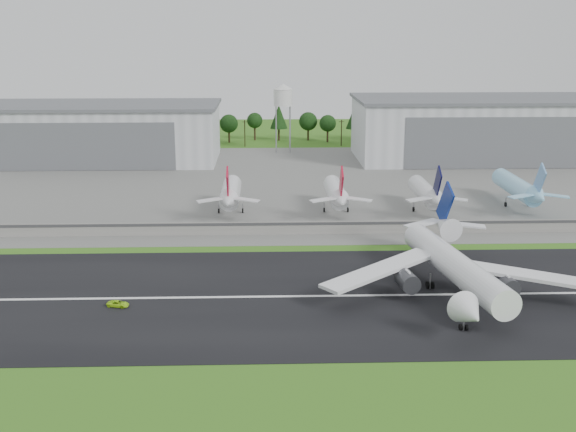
{
  "coord_description": "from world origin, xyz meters",
  "views": [
    {
      "loc": [
        -13.0,
        -126.45,
        52.68
      ],
      "look_at": [
        -7.58,
        40.0,
        9.0
      ],
      "focal_mm": 45.0,
      "sensor_mm": 36.0,
      "label": 1
    }
  ],
  "objects_px": {
    "parked_jet_red_a": "(230,194)",
    "parked_jet_navy": "(427,193)",
    "main_airliner": "(455,273)",
    "parked_jet_red_b": "(337,194)",
    "parked_jet_skyblue": "(520,188)",
    "ground_vehicle": "(118,304)"
  },
  "relations": [
    {
      "from": "parked_jet_red_a",
      "to": "parked_jet_navy",
      "type": "relative_size",
      "value": 1.0
    },
    {
      "from": "ground_vehicle",
      "to": "parked_jet_red_a",
      "type": "distance_m",
      "value": 73.62
    },
    {
      "from": "main_airliner",
      "to": "parked_jet_navy",
      "type": "xyz_separation_m",
      "value": [
        9.16,
        66.95,
        1.04
      ]
    },
    {
      "from": "parked_jet_red_b",
      "to": "main_airliner",
      "type": "bearing_deg",
      "value": -75.56
    },
    {
      "from": "parked_jet_red_a",
      "to": "parked_jet_red_b",
      "type": "bearing_deg",
      "value": -0.04
    },
    {
      "from": "parked_jet_red_b",
      "to": "parked_jet_red_a",
      "type": "bearing_deg",
      "value": 179.96
    },
    {
      "from": "ground_vehicle",
      "to": "parked_jet_skyblue",
      "type": "relative_size",
      "value": 0.11
    },
    {
      "from": "main_airliner",
      "to": "parked_jet_red_a",
      "type": "relative_size",
      "value": 1.89
    },
    {
      "from": "parked_jet_navy",
      "to": "parked_jet_red_b",
      "type": "bearing_deg",
      "value": 179.97
    },
    {
      "from": "main_airliner",
      "to": "parked_jet_navy",
      "type": "relative_size",
      "value": 1.89
    },
    {
      "from": "main_airliner",
      "to": "parked_jet_skyblue",
      "type": "xyz_separation_m",
      "value": [
        38.2,
        71.98,
        1.18
      ]
    },
    {
      "from": "parked_jet_red_a",
      "to": "parked_jet_navy",
      "type": "distance_m",
      "value": 57.25
    },
    {
      "from": "parked_jet_navy",
      "to": "parked_jet_skyblue",
      "type": "distance_m",
      "value": 29.48
    },
    {
      "from": "parked_jet_red_a",
      "to": "parked_jet_skyblue",
      "type": "height_order",
      "value": "parked_jet_skyblue"
    },
    {
      "from": "parked_jet_red_a",
      "to": "parked_jet_navy",
      "type": "xyz_separation_m",
      "value": [
        57.25,
        -0.03,
        -0.18
      ]
    },
    {
      "from": "main_airliner",
      "to": "ground_vehicle",
      "type": "distance_m",
      "value": 67.01
    },
    {
      "from": "main_airliner",
      "to": "parked_jet_skyblue",
      "type": "distance_m",
      "value": 81.5
    },
    {
      "from": "parked_jet_skyblue",
      "to": "parked_jet_red_b",
      "type": "bearing_deg",
      "value": -174.82
    },
    {
      "from": "main_airliner",
      "to": "parked_jet_skyblue",
      "type": "relative_size",
      "value": 1.59
    },
    {
      "from": "ground_vehicle",
      "to": "parked_jet_navy",
      "type": "xyz_separation_m",
      "value": [
        75.91,
        70.97,
        5.24
      ]
    },
    {
      "from": "parked_jet_navy",
      "to": "main_airliner",
      "type": "bearing_deg",
      "value": -97.79
    },
    {
      "from": "parked_jet_skyblue",
      "to": "ground_vehicle",
      "type": "bearing_deg",
      "value": -144.09
    }
  ]
}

